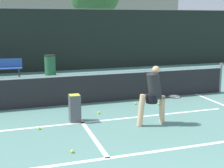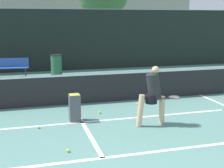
# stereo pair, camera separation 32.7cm
# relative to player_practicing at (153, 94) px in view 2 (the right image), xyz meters

# --- Properties ---
(court_baseline_near) EXTENTS (11.00, 0.10, 0.01)m
(court_baseline_near) POSITION_rel_player_practicing_xyz_m (-1.67, -1.55, -0.80)
(court_baseline_near) COLOR white
(court_baseline_near) RESTS_ON ground
(court_service_line) EXTENTS (8.25, 0.10, 0.01)m
(court_service_line) POSITION_rel_player_practicing_xyz_m (-1.67, 0.64, -0.80)
(court_service_line) COLOR white
(court_service_line) RESTS_ON ground
(court_center_mark) EXTENTS (0.10, 4.02, 0.01)m
(court_center_mark) POSITION_rel_player_practicing_xyz_m (-1.67, 0.45, -0.80)
(court_center_mark) COLOR white
(court_center_mark) RESTS_ON ground
(net) EXTENTS (11.09, 0.09, 1.07)m
(net) POSITION_rel_player_practicing_xyz_m (-1.67, 2.46, -0.29)
(net) COLOR slate
(net) RESTS_ON ground
(fence_back) EXTENTS (24.00, 0.06, 3.13)m
(fence_back) POSITION_rel_player_practicing_xyz_m (-1.67, 9.15, 0.76)
(fence_back) COLOR black
(fence_back) RESTS_ON ground
(player_practicing) EXTENTS (1.14, 0.53, 1.49)m
(player_practicing) POSITION_rel_player_practicing_xyz_m (0.00, 0.00, 0.00)
(player_practicing) COLOR #DBAD84
(player_practicing) RESTS_ON ground
(tennis_ball_scattered_0) EXTENTS (0.07, 0.07, 0.07)m
(tennis_ball_scattered_0) POSITION_rel_player_practicing_xyz_m (0.94, 1.58, -0.77)
(tennis_ball_scattered_0) COLOR #D1E033
(tennis_ball_scattered_0) RESTS_ON ground
(tennis_ball_scattered_5) EXTENTS (0.07, 0.07, 0.07)m
(tennis_ball_scattered_5) POSITION_rel_player_practicing_xyz_m (-2.78, 0.47, -0.77)
(tennis_ball_scattered_5) COLOR #D1E033
(tennis_ball_scattered_5) RESTS_ON ground
(tennis_ball_scattered_6) EXTENTS (0.07, 0.07, 0.07)m
(tennis_ball_scattered_6) POSITION_rel_player_practicing_xyz_m (0.59, 2.06, -0.77)
(tennis_ball_scattered_6) COLOR #D1E033
(tennis_ball_scattered_6) RESTS_ON ground
(tennis_ball_scattered_7) EXTENTS (0.07, 0.07, 0.07)m
(tennis_ball_scattered_7) POSITION_rel_player_practicing_xyz_m (0.28, 1.83, -0.77)
(tennis_ball_scattered_7) COLOR #D1E033
(tennis_ball_scattered_7) RESTS_ON ground
(tennis_ball_scattered_8) EXTENTS (0.07, 0.07, 0.07)m
(tennis_ball_scattered_8) POSITION_rel_player_practicing_xyz_m (-2.27, -1.10, -0.77)
(tennis_ball_scattered_8) COLOR #D1E033
(tennis_ball_scattered_8) RESTS_ON ground
(tennis_ball_scattered_9) EXTENTS (0.07, 0.07, 0.07)m
(tennis_ball_scattered_9) POSITION_rel_player_practicing_xyz_m (-1.07, 1.25, -0.77)
(tennis_ball_scattered_9) COLOR #D1E033
(tennis_ball_scattered_9) RESTS_ON ground
(ball_hopper) EXTENTS (0.28, 0.28, 0.71)m
(ball_hopper) POSITION_rel_player_practicing_xyz_m (-1.83, 0.81, -0.43)
(ball_hopper) COLOR #4C4C51
(ball_hopper) RESTS_ON ground
(courtside_bench) EXTENTS (1.51, 0.49, 0.86)m
(courtside_bench) POSITION_rel_player_practicing_xyz_m (-3.61, 7.84, -0.34)
(courtside_bench) COLOR #2D519E
(courtside_bench) RESTS_ON ground
(trash_bin) EXTENTS (0.54, 0.54, 0.98)m
(trash_bin) POSITION_rel_player_practicing_xyz_m (-1.60, 7.80, -0.31)
(trash_bin) COLOR #28603D
(trash_bin) RESTS_ON ground
(parked_car) EXTENTS (1.87, 4.49, 1.38)m
(parked_car) POSITION_rel_player_practicing_xyz_m (-3.15, 12.89, -0.22)
(parked_car) COLOR navy
(parked_car) RESTS_ON ground
(building_far) EXTENTS (36.00, 2.40, 6.22)m
(building_far) POSITION_rel_player_practicing_xyz_m (-1.67, 28.86, 2.31)
(building_far) COLOR gray
(building_far) RESTS_ON ground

